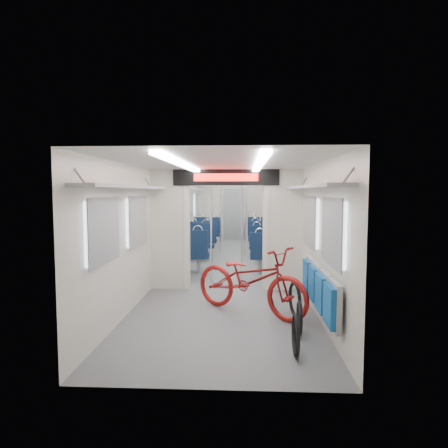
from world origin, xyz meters
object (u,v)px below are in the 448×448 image
object	(u,v)px
seat_bay_far_right	(261,232)
stanchion_far_right	(245,217)
bike_hoop_b	(299,320)
bike_hoop_c	(295,301)
seat_bay_far_left	(204,233)
stanchion_near_left	(211,228)
stanchion_far_left	(221,217)
bicycle	(250,280)
flip_bench	(319,288)
bike_hoop_a	(296,337)
stanchion_near_right	(241,226)
seat_bay_near_right	(268,246)
seat_bay_near_left	(193,244)

from	to	relation	value
seat_bay_far_right	stanchion_far_right	xyz separation A→B (m)	(-0.57, -1.86, 0.61)
bike_hoop_b	bike_hoop_c	xyz separation A→B (m)	(0.05, 0.83, 0.03)
seat_bay_far_left	stanchion_far_right	world-z (taller)	stanchion_far_right
stanchion_near_left	stanchion_far_left	size ratio (longest dim) A/B	1.00
stanchion_far_right	stanchion_far_left	bearing A→B (deg)	173.21
bicycle	bike_hoop_b	world-z (taller)	bicycle
flip_bench	bike_hoop_a	size ratio (longest dim) A/B	4.33
bike_hoop_b	stanchion_near_right	world-z (taller)	stanchion_near_right
seat_bay_far_right	stanchion_far_left	bearing A→B (deg)	-125.42
bicycle	seat_bay_near_right	world-z (taller)	seat_bay_near_right
stanchion_near_right	stanchion_far_left	world-z (taller)	same
seat_bay_near_left	stanchion_near_right	size ratio (longest dim) A/B	0.94
flip_bench	stanchion_near_right	world-z (taller)	stanchion_near_right
stanchion_near_right	bicycle	bearing A→B (deg)	-86.51
bike_hoop_b	seat_bay_far_right	xyz separation A→B (m)	(-0.13, 8.13, 0.33)
bicycle	bike_hoop_c	distance (m)	0.74
seat_bay_near_left	seat_bay_far_right	xyz separation A→B (m)	(1.87, 3.28, -0.02)
bike_hoop_c	stanchion_far_right	xyz separation A→B (m)	(-0.75, 5.44, 0.91)
bike_hoop_c	seat_bay_far_right	world-z (taller)	seat_bay_far_right
seat_bay_near_left	seat_bay_near_right	xyz separation A→B (m)	(1.87, -0.09, -0.02)
flip_bench	bike_hoop_b	xyz separation A→B (m)	(-0.29, -0.23, -0.37)
flip_bench	stanchion_far_right	world-z (taller)	stanchion_far_right
bike_hoop_a	bike_hoop_c	world-z (taller)	bike_hoop_c
bike_hoop_a	stanchion_far_right	size ratio (longest dim) A/B	0.21
bike_hoop_c	seat_bay_near_right	size ratio (longest dim) A/B	0.26
bicycle	bike_hoop_b	size ratio (longest dim) A/B	4.36
bike_hoop_b	stanchion_far_right	distance (m)	6.38
bicycle	stanchion_near_right	distance (m)	2.50
seat_bay_far_left	seat_bay_far_right	world-z (taller)	seat_bay_far_left
stanchion_near_left	stanchion_far_left	bearing A→B (deg)	90.07
bicycle	stanchion_far_right	world-z (taller)	stanchion_far_right
bike_hoop_a	seat_bay_far_left	distance (m)	8.51
seat_bay_far_right	stanchion_near_left	world-z (taller)	stanchion_near_left
seat_bay_near_right	stanchion_far_right	xyz separation A→B (m)	(-0.57, 1.52, 0.62)
bike_hoop_b	seat_bay_near_right	bearing A→B (deg)	91.57
flip_bench	bike_hoop_b	bearing A→B (deg)	-141.15
stanchion_near_right	stanchion_far_right	distance (m)	2.93
seat_bay_far_right	flip_bench	bearing A→B (deg)	-86.96
flip_bench	seat_bay_near_right	size ratio (longest dim) A/B	1.08
stanchion_near_left	bike_hoop_c	bearing A→B (deg)	-55.69
seat_bay_near_right	bike_hoop_b	bearing A→B (deg)	-88.43
bicycle	stanchion_near_left	size ratio (longest dim) A/B	0.88
stanchion_near_right	stanchion_far_right	size ratio (longest dim) A/B	1.00
flip_bench	stanchion_near_right	xyz separation A→B (m)	(-1.06, 3.12, 0.57)
seat_bay_near_left	seat_bay_far_right	distance (m)	3.78
bike_hoop_a	seat_bay_far_left	bearing A→B (deg)	102.69
bike_hoop_a	seat_bay_near_right	xyz separation A→B (m)	(0.00, 5.41, 0.31)
bike_hoop_c	seat_bay_near_right	xyz separation A→B (m)	(-0.18, 3.92, 0.29)
bike_hoop_a	bicycle	bearing A→B (deg)	107.27
bike_hoop_b	stanchion_near_left	distance (m)	3.38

